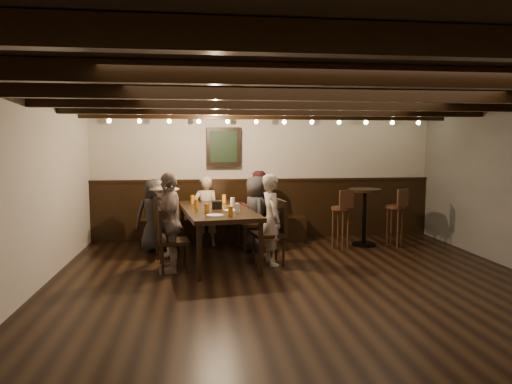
{
  "coord_description": "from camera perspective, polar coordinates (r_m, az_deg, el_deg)",
  "views": [
    {
      "loc": [
        -1.25,
        -5.13,
        1.8
      ],
      "look_at": [
        -0.45,
        1.3,
        1.12
      ],
      "focal_mm": 32.0,
      "sensor_mm": 36.0,
      "label": 1
    }
  ],
  "objects": [
    {
      "name": "room",
      "position": [
        7.44,
        0.38,
        0.4
      ],
      "size": [
        7.0,
        7.0,
        7.0
      ],
      "color": "black",
      "rests_on": "ground"
    },
    {
      "name": "dining_table",
      "position": [
        7.05,
        -4.96,
        -2.61
      ],
      "size": [
        1.27,
        2.28,
        0.81
      ],
      "rotation": [
        0.0,
        0.0,
        0.14
      ],
      "color": "black",
      "rests_on": "floor"
    },
    {
      "name": "chair_left_near",
      "position": [
        7.48,
        -11.02,
        -5.7
      ],
      "size": [
        0.5,
        0.5,
        0.97
      ],
      "rotation": [
        0.0,
        0.0,
        -1.43
      ],
      "color": "black",
      "rests_on": "floor"
    },
    {
      "name": "chair_left_far",
      "position": [
        6.61,
        -10.4,
        -7.41
      ],
      "size": [
        0.47,
        0.47,
        0.91
      ],
      "rotation": [
        0.0,
        0.0,
        -1.43
      ],
      "color": "black",
      "rests_on": "floor"
    },
    {
      "name": "chair_right_near",
      "position": [
        7.72,
        -0.24,
        -5.18
      ],
      "size": [
        0.51,
        0.51,
        0.99
      ],
      "rotation": [
        0.0,
        0.0,
        1.71
      ],
      "color": "black",
      "rests_on": "floor"
    },
    {
      "name": "chair_right_far",
      "position": [
        6.87,
        1.71,
        -6.63
      ],
      "size": [
        0.5,
        0.5,
        0.97
      ],
      "rotation": [
        0.0,
        0.0,
        1.71
      ],
      "color": "black",
      "rests_on": "floor"
    },
    {
      "name": "person_bench_left",
      "position": [
        7.86,
        -12.62,
        -2.82
      ],
      "size": [
        0.65,
        0.47,
        1.23
      ],
      "primitive_type": "imported",
      "rotation": [
        0.0,
        0.0,
        3.29
      ],
      "color": "#29292C",
      "rests_on": "floor"
    },
    {
      "name": "person_bench_centre",
      "position": [
        8.1,
        -6.29,
        -2.39
      ],
      "size": [
        0.49,
        0.36,
        1.25
      ],
      "primitive_type": "imported",
      "rotation": [
        0.0,
        0.0,
        3.29
      ],
      "color": "gray",
      "rests_on": "floor"
    },
    {
      "name": "person_bench_right",
      "position": [
        8.13,
        0.15,
        -2.01
      ],
      "size": [
        0.71,
        0.59,
        1.33
      ],
      "primitive_type": "imported",
      "rotation": [
        0.0,
        0.0,
        3.29
      ],
      "color": "#541C1E",
      "rests_on": "floor"
    },
    {
      "name": "person_left_near",
      "position": [
        7.42,
        -11.29,
        -3.21
      ],
      "size": [
        0.58,
        0.87,
        1.25
      ],
      "primitive_type": "imported",
      "rotation": [
        0.0,
        0.0,
        -1.43
      ],
      "color": "#AEA293",
      "rests_on": "floor"
    },
    {
      "name": "person_left_far",
      "position": [
        6.52,
        -10.75,
        -3.74
      ],
      "size": [
        0.46,
        0.87,
        1.41
      ],
      "primitive_type": "imported",
      "rotation": [
        0.0,
        0.0,
        -1.43
      ],
      "color": "gray",
      "rests_on": "floor"
    },
    {
      "name": "person_right_near",
      "position": [
        7.67,
        -0.04,
        -2.73
      ],
      "size": [
        0.49,
        0.67,
        1.27
      ],
      "primitive_type": "imported",
      "rotation": [
        0.0,
        0.0,
        1.71
      ],
      "color": "#262528",
      "rests_on": "floor"
    },
    {
      "name": "person_right_far",
      "position": [
        6.81,
        1.96,
        -3.47
      ],
      "size": [
        0.39,
        0.54,
        1.36
      ],
      "primitive_type": "imported",
      "rotation": [
        0.0,
        0.0,
        1.71
      ],
      "color": "#A29789",
      "rests_on": "floor"
    },
    {
      "name": "pint_a",
      "position": [
        7.68,
        -7.97,
        -0.92
      ],
      "size": [
        0.07,
        0.07,
        0.14
      ],
      "primitive_type": "cylinder",
      "color": "#BF7219",
      "rests_on": "dining_table"
    },
    {
      "name": "pint_b",
      "position": [
        7.72,
        -4.01,
        -0.84
      ],
      "size": [
        0.07,
        0.07,
        0.14
      ],
      "primitive_type": "cylinder",
      "color": "#BF7219",
      "rests_on": "dining_table"
    },
    {
      "name": "pint_c",
      "position": [
        7.09,
        -7.5,
        -1.49
      ],
      "size": [
        0.07,
        0.07,
        0.14
      ],
      "primitive_type": "cylinder",
      "color": "#BF7219",
      "rests_on": "dining_table"
    },
    {
      "name": "pint_d",
      "position": [
        7.29,
        -2.93,
        -1.24
      ],
      "size": [
        0.07,
        0.07,
        0.14
      ],
      "primitive_type": "cylinder",
      "color": "silver",
      "rests_on": "dining_table"
    },
    {
      "name": "pint_e",
      "position": [
        6.56,
        -6.16,
        -2.07
      ],
      "size": [
        0.07,
        0.07,
        0.14
      ],
      "primitive_type": "cylinder",
      "color": "#BF7219",
      "rests_on": "dining_table"
    },
    {
      "name": "pint_f",
      "position": [
        6.54,
        -2.38,
        -2.06
      ],
      "size": [
        0.07,
        0.07,
        0.14
      ],
      "primitive_type": "cylinder",
      "color": "silver",
      "rests_on": "dining_table"
    },
    {
      "name": "pint_g",
      "position": [
        6.27,
        -3.2,
        -2.42
      ],
      "size": [
        0.07,
        0.07,
        0.14
      ],
      "primitive_type": "cylinder",
      "color": "#BF7219",
      "rests_on": "dining_table"
    },
    {
      "name": "plate_near",
      "position": [
        6.34,
        -5.16,
        -2.92
      ],
      "size": [
        0.24,
        0.24,
        0.01
      ],
      "primitive_type": "cylinder",
      "color": "white",
      "rests_on": "dining_table"
    },
    {
      "name": "plate_far",
      "position": [
        6.79,
        -3.01,
        -2.31
      ],
      "size": [
        0.24,
        0.24,
        0.01
      ],
      "primitive_type": "cylinder",
      "color": "white",
      "rests_on": "dining_table"
    },
    {
      "name": "condiment_caddy",
      "position": [
        6.99,
        -4.9,
        -1.65
      ],
      "size": [
        0.15,
        0.1,
        0.12
      ],
      "primitive_type": "cube",
      "color": "black",
      "rests_on": "dining_table"
    },
    {
      "name": "candle",
      "position": [
        7.36,
        -4.47,
        -1.53
      ],
      "size": [
        0.05,
        0.05,
        0.05
      ],
      "primitive_type": "cylinder",
      "color": "beige",
      "rests_on": "dining_table"
    },
    {
      "name": "high_top_table",
      "position": [
        8.31,
        13.41,
        -2.0
      ],
      "size": [
        0.57,
        0.57,
        1.02
      ],
      "color": "black",
      "rests_on": "floor"
    },
    {
      "name": "bar_stool_left",
      "position": [
        8.0,
        10.52,
        -4.3
      ],
      "size": [
        0.35,
        0.37,
        1.03
      ],
      "rotation": [
        0.0,
        0.0,
        0.34
      ],
      "color": "#3D2113",
      "rests_on": "floor"
    },
    {
      "name": "bar_stool_right",
      "position": [
        8.4,
        16.96,
        -3.97
      ],
      "size": [
        0.37,
        0.38,
        1.03
      ],
      "rotation": [
        0.0,
        0.0,
        0.5
      ],
      "color": "#3D2113",
      "rests_on": "floor"
    }
  ]
}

